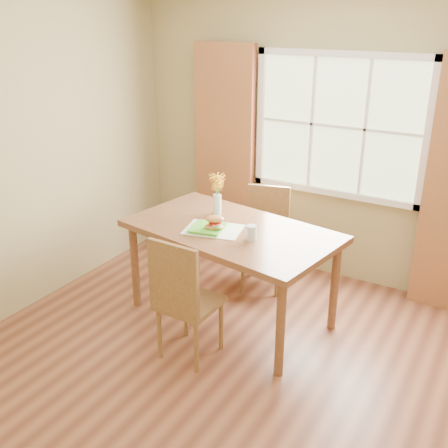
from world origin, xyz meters
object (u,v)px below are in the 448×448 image
croissant_sandwich (214,223)px  flower_vase (217,189)px  chair_far (266,233)px  chair_near (183,296)px  dining_table (231,238)px  water_glass (251,233)px

croissant_sandwich → flower_vase: bearing=94.5°
chair_far → flower_vase: size_ratio=2.62×
chair_near → chair_far: size_ratio=1.05×
chair_near → croissant_sandwich: bearing=99.0°
chair_near → croissant_sandwich: 0.68m
dining_table → chair_near: size_ratio=1.83×
dining_table → flower_vase: (-0.26, 0.21, 0.32)m
chair_far → water_glass: chair_far is taller
chair_near → flower_vase: 1.08m
chair_near → flower_vase: flower_vase is taller
chair_near → dining_table: bearing=91.0°
dining_table → chair_near: bearing=-81.1°
chair_far → water_glass: bearing=-87.0°
croissant_sandwich → flower_vase: size_ratio=0.51×
croissant_sandwich → water_glass: croissant_sandwich is taller
water_glass → croissant_sandwich: bearing=-179.9°
chair_near → flower_vase: size_ratio=2.74×
flower_vase → chair_far: bearing=64.6°
dining_table → chair_far: 0.73m
chair_near → chair_far: chair_near is taller
chair_near → croissant_sandwich: chair_near is taller
chair_near → flower_vase: (-0.25, 0.91, 0.51)m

